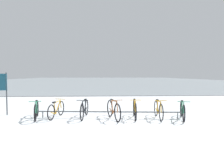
{
  "coord_description": "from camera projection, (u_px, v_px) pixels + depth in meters",
  "views": [
    {
      "loc": [
        -0.28,
        -6.1,
        1.81
      ],
      "look_at": [
        0.21,
        4.86,
        1.28
      ],
      "focal_mm": 30.41,
      "sensor_mm": 36.0,
      "label": 1
    }
  ],
  "objects": [
    {
      "name": "ground",
      "position": [
        104.0,
        81.0,
        59.97
      ],
      "size": [
        80.0,
        132.0,
        0.08
      ],
      "color": "silver"
    },
    {
      "name": "info_sign",
      "position": [
        1.0,
        86.0,
        8.48
      ],
      "size": [
        0.55,
        0.07,
        1.91
      ],
      "color": "#33383D",
      "rests_on": "ground"
    },
    {
      "name": "bicycle_2",
      "position": [
        84.0,
        109.0,
        7.97
      ],
      "size": [
        0.46,
        1.75,
        0.81
      ],
      "color": "black",
      "rests_on": "ground"
    },
    {
      "name": "bicycle_0",
      "position": [
        36.0,
        110.0,
        7.8
      ],
      "size": [
        0.57,
        1.64,
        0.78
      ],
      "color": "black",
      "rests_on": "ground"
    },
    {
      "name": "bicycle_4",
      "position": [
        135.0,
        109.0,
        7.9
      ],
      "size": [
        0.46,
        1.7,
        0.83
      ],
      "color": "black",
      "rests_on": "ground"
    },
    {
      "name": "bicycle_1",
      "position": [
        56.0,
        110.0,
        8.01
      ],
      "size": [
        0.48,
        1.58,
        0.75
      ],
      "color": "black",
      "rests_on": "ground"
    },
    {
      "name": "bike_rack",
      "position": [
        109.0,
        112.0,
        7.84
      ],
      "size": [
        6.2,
        0.54,
        0.31
      ],
      "color": "#4C5156",
      "rests_on": "ground"
    },
    {
      "name": "bicycle_6",
      "position": [
        182.0,
        111.0,
        7.7
      ],
      "size": [
        0.62,
        1.61,
        0.79
      ],
      "color": "black",
      "rests_on": "ground"
    },
    {
      "name": "bicycle_3",
      "position": [
        113.0,
        110.0,
        7.71
      ],
      "size": [
        0.59,
        1.67,
        0.85
      ],
      "color": "black",
      "rests_on": "ground"
    },
    {
      "name": "bicycle_5",
      "position": [
        158.0,
        110.0,
        7.85
      ],
      "size": [
        0.46,
        1.67,
        0.81
      ],
      "color": "black",
      "rests_on": "ground"
    }
  ]
}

